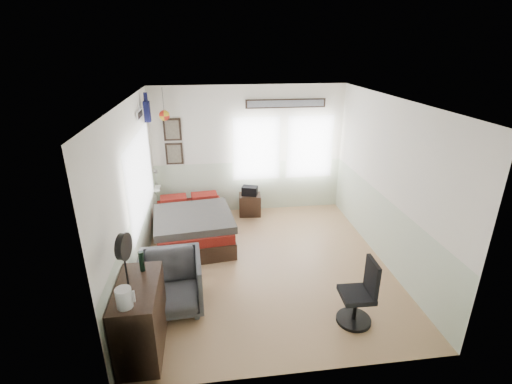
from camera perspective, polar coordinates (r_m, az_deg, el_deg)
ground_plane at (r=6.36m, az=1.39°, el=-11.01°), size 4.00×4.50×0.01m
room_shell at (r=5.81m, az=0.49°, el=3.46°), size 4.02×4.52×2.71m
wall_decor at (r=7.36m, az=-9.55°, el=11.02°), size 3.55×1.32×1.44m
bed at (r=7.04m, az=-9.67°, el=-5.08°), size 1.51×2.01×0.60m
dresser at (r=4.79m, az=-17.35°, el=-18.01°), size 0.48×1.00×0.90m
armchair at (r=5.36m, az=-12.95°, el=-13.54°), size 0.88×0.91×0.78m
nightstand at (r=7.97m, az=-0.95°, el=-1.95°), size 0.48×0.40×0.46m
task_chair at (r=5.19m, az=15.70°, el=-15.39°), size 0.46×0.46×0.92m
kettle at (r=4.19m, az=-19.63°, el=-15.10°), size 0.19×0.17×0.22m
bottle at (r=4.70m, az=-17.18°, el=-10.15°), size 0.06×0.06×0.26m
stand_fan at (r=4.15m, az=-19.70°, el=-8.06°), size 0.13×0.30×0.73m
black_bag at (r=7.84m, az=-0.97°, el=0.20°), size 0.37×0.30×0.19m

